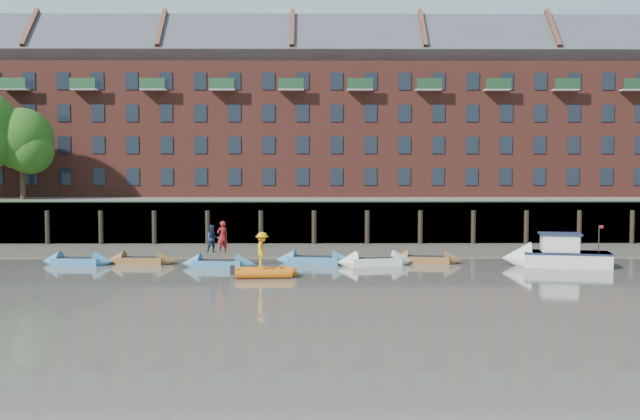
{
  "coord_description": "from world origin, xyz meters",
  "views": [
    {
      "loc": [
        1.97,
        -34.24,
        5.86
      ],
      "look_at": [
        2.36,
        12.0,
        3.2
      ],
      "focal_mm": 42.0,
      "sensor_mm": 36.0,
      "label": 1
    }
  ],
  "objects_px": {
    "person_rower_b": "(213,239)",
    "person_rib_crew": "(262,250)",
    "rowboat_1": "(78,261)",
    "rib_tender": "(266,272)",
    "rowboat_3": "(219,264)",
    "motor_launch": "(548,255)",
    "rowboat_4": "(314,260)",
    "rowboat_2": "(141,261)",
    "person_rower_a": "(222,237)",
    "rowboat_5": "(375,261)",
    "rowboat_6": "(426,260)"
  },
  "relations": [
    {
      "from": "motor_launch",
      "to": "person_rower_b",
      "type": "bearing_deg",
      "value": 11.82
    },
    {
      "from": "rowboat_2",
      "to": "rowboat_1",
      "type": "bearing_deg",
      "value": -170.64
    },
    {
      "from": "rowboat_1",
      "to": "motor_launch",
      "type": "xyz_separation_m",
      "value": [
        28.02,
        -0.89,
        0.43
      ]
    },
    {
      "from": "rowboat_3",
      "to": "motor_launch",
      "type": "relative_size",
      "value": 0.7
    },
    {
      "from": "rowboat_2",
      "to": "rowboat_3",
      "type": "distance_m",
      "value": 5.1
    },
    {
      "from": "rowboat_3",
      "to": "rowboat_6",
      "type": "distance_m",
      "value": 12.52
    },
    {
      "from": "rowboat_3",
      "to": "rowboat_6",
      "type": "relative_size",
      "value": 1.0
    },
    {
      "from": "motor_launch",
      "to": "person_rower_a",
      "type": "height_order",
      "value": "person_rower_a"
    },
    {
      "from": "rowboat_5",
      "to": "person_rower_a",
      "type": "height_order",
      "value": "person_rower_a"
    },
    {
      "from": "rowboat_4",
      "to": "person_rower_a",
      "type": "relative_size",
      "value": 2.59
    },
    {
      "from": "rowboat_2",
      "to": "person_rower_b",
      "type": "bearing_deg",
      "value": -12.42
    },
    {
      "from": "motor_launch",
      "to": "rowboat_5",
      "type": "bearing_deg",
      "value": 8.37
    },
    {
      "from": "rowboat_4",
      "to": "rowboat_5",
      "type": "xyz_separation_m",
      "value": [
        3.63,
        -0.63,
        -0.0
      ]
    },
    {
      "from": "motor_launch",
      "to": "person_rib_crew",
      "type": "xyz_separation_m",
      "value": [
        -16.6,
        -4.17,
        0.82
      ]
    },
    {
      "from": "rowboat_2",
      "to": "person_rower_a",
      "type": "xyz_separation_m",
      "value": [
        5.09,
        -1.57,
        1.57
      ]
    },
    {
      "from": "rowboat_1",
      "to": "rowboat_4",
      "type": "distance_m",
      "value": 14.19
    },
    {
      "from": "person_rower_a",
      "to": "person_rib_crew",
      "type": "xyz_separation_m",
      "value": [
        2.58,
        -3.81,
        -0.32
      ]
    },
    {
      "from": "rowboat_4",
      "to": "person_rower_b",
      "type": "relative_size",
      "value": 2.98
    },
    {
      "from": "rowboat_3",
      "to": "rowboat_4",
      "type": "relative_size",
      "value": 0.93
    },
    {
      "from": "person_rib_crew",
      "to": "motor_launch",
      "type": "bearing_deg",
      "value": -75.7
    },
    {
      "from": "rowboat_2",
      "to": "person_rower_a",
      "type": "bearing_deg",
      "value": -12.5
    },
    {
      "from": "person_rower_b",
      "to": "person_rib_crew",
      "type": "relative_size",
      "value": 0.86
    },
    {
      "from": "motor_launch",
      "to": "person_rib_crew",
      "type": "height_order",
      "value": "person_rib_crew"
    },
    {
      "from": "rowboat_2",
      "to": "person_rower_a",
      "type": "height_order",
      "value": "person_rower_a"
    },
    {
      "from": "rowboat_5",
      "to": "rib_tender",
      "type": "bearing_deg",
      "value": -153.05
    },
    {
      "from": "rowboat_1",
      "to": "motor_launch",
      "type": "bearing_deg",
      "value": 3.48
    },
    {
      "from": "rowboat_2",
      "to": "person_rower_b",
      "type": "relative_size",
      "value": 2.68
    },
    {
      "from": "person_rower_b",
      "to": "person_rib_crew",
      "type": "xyz_separation_m",
      "value": [
        3.16,
        -3.99,
        -0.2
      ]
    },
    {
      "from": "rowboat_2",
      "to": "rib_tender",
      "type": "distance_m",
      "value": 9.54
    },
    {
      "from": "rowboat_5",
      "to": "rib_tender",
      "type": "height_order",
      "value": "rowboat_5"
    },
    {
      "from": "rowboat_1",
      "to": "person_rower_a",
      "type": "xyz_separation_m",
      "value": [
        8.84,
        -1.26,
        1.57
      ]
    },
    {
      "from": "rowboat_4",
      "to": "person_rower_b",
      "type": "xyz_separation_m",
      "value": [
        -5.93,
        -1.33,
        1.43
      ]
    },
    {
      "from": "person_rower_b",
      "to": "rib_tender",
      "type": "bearing_deg",
      "value": -70.85
    },
    {
      "from": "person_rib_crew",
      "to": "rowboat_2",
      "type": "bearing_deg",
      "value": 55.16
    },
    {
      "from": "motor_launch",
      "to": "person_rib_crew",
      "type": "distance_m",
      "value": 17.14
    },
    {
      "from": "rowboat_3",
      "to": "rowboat_4",
      "type": "xyz_separation_m",
      "value": [
        5.58,
        1.51,
        0.02
      ]
    },
    {
      "from": "rowboat_2",
      "to": "person_rower_b",
      "type": "distance_m",
      "value": 4.93
    },
    {
      "from": "rowboat_4",
      "to": "motor_launch",
      "type": "distance_m",
      "value": 13.89
    },
    {
      "from": "rowboat_4",
      "to": "rowboat_5",
      "type": "distance_m",
      "value": 3.69
    },
    {
      "from": "person_rower_a",
      "to": "rowboat_5",
      "type": "bearing_deg",
      "value": 152.53
    },
    {
      "from": "rowboat_1",
      "to": "rowboat_2",
      "type": "height_order",
      "value": "rowboat_1"
    },
    {
      "from": "rowboat_1",
      "to": "rib_tender",
      "type": "bearing_deg",
      "value": -18.21
    },
    {
      "from": "rowboat_5",
      "to": "rowboat_6",
      "type": "distance_m",
      "value": 3.32
    },
    {
      "from": "person_rower_b",
      "to": "motor_launch",
      "type": "bearing_deg",
      "value": -20.58
    },
    {
      "from": "rowboat_2",
      "to": "rowboat_5",
      "type": "height_order",
      "value": "rowboat_5"
    },
    {
      "from": "person_rower_a",
      "to": "rowboat_1",
      "type": "bearing_deg",
      "value": -41.22
    },
    {
      "from": "rowboat_4",
      "to": "person_rower_b",
      "type": "distance_m",
      "value": 6.24
    },
    {
      "from": "rowboat_1",
      "to": "rowboat_2",
      "type": "xyz_separation_m",
      "value": [
        3.75,
        0.31,
        -0.0
      ]
    },
    {
      "from": "rowboat_5",
      "to": "person_rib_crew",
      "type": "relative_size",
      "value": 2.55
    },
    {
      "from": "rowboat_1",
      "to": "person_rib_crew",
      "type": "bearing_deg",
      "value": -18.61
    }
  ]
}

